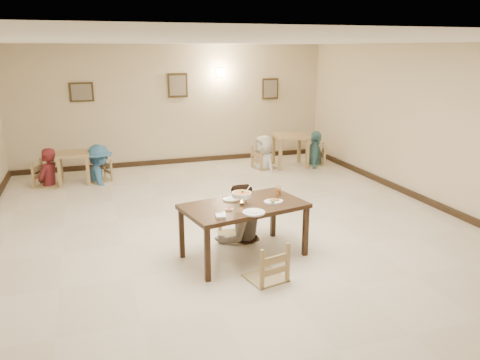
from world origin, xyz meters
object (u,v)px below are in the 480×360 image
object	(u,v)px
main_table	(244,210)
bg_chair_ll	(47,162)
drink_glass	(278,191)
curry_warmer	(242,195)
bg_table_right	(290,140)
bg_chair_lr	(99,161)
bg_diner_a	(45,148)
chair_near	(266,243)
bg_diner_d	(316,131)
main_diner	(239,184)
bg_diner_c	(264,135)
bg_table_left	(73,158)
bg_chair_rr	(315,145)
bg_diner_b	(97,145)
bg_chair_rl	(264,148)
chair_far	(236,204)

from	to	relation	value
main_table	bg_chair_ll	xyz separation A→B (m)	(-2.88, 4.71, -0.17)
drink_glass	main_table	bearing A→B (deg)	-160.26
curry_warmer	bg_table_right	xyz separation A→B (m)	(2.86, 4.67, -0.27)
bg_chair_lr	bg_diner_a	bearing A→B (deg)	-108.25
chair_near	bg_diner_d	size ratio (longest dim) A/B	0.57
main_diner	curry_warmer	distance (m)	0.67
bg_table_right	bg_chair_ll	bearing A→B (deg)	179.64
bg_chair_lr	bg_diner_d	xyz separation A→B (m)	(5.33, -0.13, 0.41)
bg_diner_c	bg_table_left	bearing A→B (deg)	-106.35
bg_chair_rr	bg_chair_lr	bearing A→B (deg)	-70.13
main_table	bg_chair_rr	world-z (taller)	bg_chair_rr
drink_glass	bg_chair_ll	bearing A→B (deg)	127.88
curry_warmer	bg_diner_b	xyz separation A→B (m)	(-1.77, 4.77, -0.10)
curry_warmer	bg_diner_b	size ratio (longest dim) A/B	0.18
curry_warmer	bg_chair_lr	world-z (taller)	curry_warmer
bg_chair_ll	curry_warmer	bearing A→B (deg)	-127.96
main_diner	bg_chair_rl	bearing A→B (deg)	-133.82
main_table	bg_diner_a	world-z (taller)	bg_diner_a
bg_chair_rl	bg_chair_rr	world-z (taller)	bg_chair_rr
bg_chair_rr	bg_diner_a	distance (m)	6.41
curry_warmer	bg_chair_lr	size ratio (longest dim) A/B	0.33
bg_table_left	bg_table_right	distance (m)	5.18
main_diner	bg_diner_c	distance (m)	4.54
main_diner	bg_chair_lr	size ratio (longest dim) A/B	1.91
bg_diner_c	chair_near	bearing A→B (deg)	-36.57
bg_table_right	bg_diner_d	xyz separation A→B (m)	(0.69, -0.03, 0.21)
curry_warmer	bg_diner_d	bearing A→B (deg)	52.54
chair_near	drink_glass	size ratio (longest dim) A/B	7.03
main_table	bg_diner_c	world-z (taller)	bg_diner_c
chair_near	bg_diner_a	size ratio (longest dim) A/B	0.60
main_table	chair_far	world-z (taller)	chair_far
bg_table_left	bg_chair_ll	distance (m)	0.54
bg_chair_lr	bg_diner_d	size ratio (longest dim) A/B	0.53
main_diner	chair_far	bearing A→B (deg)	-90.62
curry_warmer	bg_chair_rr	xyz separation A→B (m)	(3.55, 4.64, -0.42)
main_diner	bg_diner_a	size ratio (longest dim) A/B	1.06
drink_glass	bg_table_left	size ratio (longest dim) A/B	0.20
bg_diner_b	bg_diner_c	bearing A→B (deg)	-102.88
chair_near	bg_table_left	xyz separation A→B (m)	(-2.39, 5.53, 0.06)
drink_glass	bg_diner_b	xyz separation A→B (m)	(-2.42, 4.55, -0.02)
drink_glass	bg_table_right	world-z (taller)	drink_glass
curry_warmer	bg_diner_a	xyz separation A→B (m)	(-2.85, 4.71, -0.10)
main_diner	bg_table_left	distance (m)	4.84
bg_diner_b	bg_diner_d	size ratio (longest dim) A/B	0.95
bg_table_right	bg_chair_lr	distance (m)	4.64
bg_diner_a	main_table	bearing A→B (deg)	61.80
bg_diner_d	bg_chair_lr	bearing A→B (deg)	116.33
curry_warmer	bg_table_right	distance (m)	5.49
main_table	chair_far	distance (m)	0.77
chair_near	bg_diner_b	distance (m)	5.83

